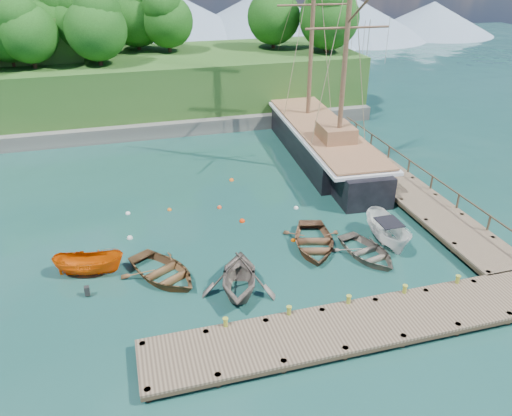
# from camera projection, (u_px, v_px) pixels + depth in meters

# --- Properties ---
(ground) EXTENTS (160.00, 160.00, 0.00)m
(ground) POSITION_uv_depth(u_px,v_px,m) (276.00, 262.00, 27.97)
(ground) COLOR #143C34
(ground) RESTS_ON ground
(dock_near) EXTENTS (20.00, 3.20, 1.10)m
(dock_near) POSITION_uv_depth(u_px,v_px,m) (361.00, 325.00, 22.71)
(dock_near) COLOR #483A2E
(dock_near) RESTS_ON ground
(dock_east) EXTENTS (3.20, 24.00, 1.10)m
(dock_east) POSITION_uv_depth(u_px,v_px,m) (397.00, 182.00, 36.48)
(dock_east) COLOR #483A2E
(dock_east) RESTS_ON ground
(bollard_0) EXTENTS (0.26, 0.26, 0.45)m
(bollard_0) POSITION_uv_depth(u_px,v_px,m) (226.00, 336.00, 22.68)
(bollard_0) COLOR olive
(bollard_0) RESTS_ON ground
(bollard_1) EXTENTS (0.26, 0.26, 0.45)m
(bollard_1) POSITION_uv_depth(u_px,v_px,m) (288.00, 324.00, 23.39)
(bollard_1) COLOR olive
(bollard_1) RESTS_ON ground
(bollard_2) EXTENTS (0.26, 0.26, 0.45)m
(bollard_2) POSITION_uv_depth(u_px,v_px,m) (347.00, 313.00, 24.11)
(bollard_2) COLOR olive
(bollard_2) RESTS_ON ground
(bollard_3) EXTENTS (0.26, 0.26, 0.45)m
(bollard_3) POSITION_uv_depth(u_px,v_px,m) (402.00, 302.00, 24.82)
(bollard_3) COLOR olive
(bollard_3) RESTS_ON ground
(bollard_4) EXTENTS (0.26, 0.26, 0.45)m
(bollard_4) POSITION_uv_depth(u_px,v_px,m) (455.00, 292.00, 25.54)
(bollard_4) COLOR olive
(bollard_4) RESTS_ON ground
(rowboat_0) EXTENTS (5.32, 5.77, 0.98)m
(rowboat_0) POSITION_uv_depth(u_px,v_px,m) (164.00, 278.00, 26.67)
(rowboat_0) COLOR brown
(rowboat_0) RESTS_ON ground
(rowboat_1) EXTENTS (4.88, 5.29, 2.32)m
(rowboat_1) POSITION_uv_depth(u_px,v_px,m) (239.00, 292.00, 25.55)
(rowboat_1) COLOR #6A5F56
(rowboat_1) RESTS_ON ground
(rowboat_2) EXTENTS (4.63, 5.60, 1.01)m
(rowboat_2) POSITION_uv_depth(u_px,v_px,m) (313.00, 247.00, 29.34)
(rowboat_2) COLOR brown
(rowboat_2) RESTS_ON ground
(rowboat_3) EXTENTS (3.84, 4.75, 0.87)m
(rowboat_3) POSITION_uv_depth(u_px,v_px,m) (367.00, 257.00, 28.48)
(rowboat_3) COLOR #635B4F
(rowboat_3) RESTS_ON ground
(motorboat_orange) EXTENTS (4.02, 2.26, 1.46)m
(motorboat_orange) POSITION_uv_depth(u_px,v_px,m) (91.00, 274.00, 26.98)
(motorboat_orange) COLOR #DB5404
(motorboat_orange) RESTS_ON ground
(cabin_boat_white) EXTENTS (1.95, 4.57, 1.73)m
(cabin_boat_white) POSITION_uv_depth(u_px,v_px,m) (386.00, 243.00, 29.80)
(cabin_boat_white) COLOR white
(cabin_boat_white) RESTS_ON ground
(schooner) EXTENTS (6.04, 26.98, 19.66)m
(schooner) POSITION_uv_depth(u_px,v_px,m) (321.00, 143.00, 41.66)
(schooner) COLOR black
(schooner) RESTS_ON ground
(mooring_buoy_0) EXTENTS (0.36, 0.36, 0.36)m
(mooring_buoy_0) POSITION_uv_depth(u_px,v_px,m) (130.00, 238.00, 30.23)
(mooring_buoy_0) COLOR silver
(mooring_buoy_0) RESTS_ON ground
(mooring_buoy_1) EXTENTS (0.32, 0.32, 0.32)m
(mooring_buoy_1) POSITION_uv_depth(u_px,v_px,m) (219.00, 208.00, 33.75)
(mooring_buoy_1) COLOR #E0441D
(mooring_buoy_1) RESTS_ON ground
(mooring_buoy_2) EXTENTS (0.37, 0.37, 0.37)m
(mooring_buoy_2) POSITION_uv_depth(u_px,v_px,m) (242.00, 222.00, 32.08)
(mooring_buoy_2) COLOR red
(mooring_buoy_2) RESTS_ON ground
(mooring_buoy_3) EXTENTS (0.32, 0.32, 0.32)m
(mooring_buoy_3) POSITION_uv_depth(u_px,v_px,m) (296.00, 208.00, 33.69)
(mooring_buoy_3) COLOR white
(mooring_buoy_3) RESTS_ON ground
(mooring_buoy_4) EXTENTS (0.30, 0.30, 0.30)m
(mooring_buoy_4) POSITION_uv_depth(u_px,v_px,m) (170.00, 210.00, 33.46)
(mooring_buoy_4) COLOR orange
(mooring_buoy_4) RESTS_ON ground
(mooring_buoy_5) EXTENTS (0.35, 0.35, 0.35)m
(mooring_buoy_5) POSITION_uv_depth(u_px,v_px,m) (232.00, 181.00, 37.67)
(mooring_buoy_5) COLOR orange
(mooring_buoy_5) RESTS_ON ground
(mooring_buoy_6) EXTENTS (0.32, 0.32, 0.32)m
(mooring_buoy_6) POSITION_uv_depth(u_px,v_px,m) (128.00, 214.00, 33.00)
(mooring_buoy_6) COLOR silver
(mooring_buoy_6) RESTS_ON ground
(mooring_buoy_7) EXTENTS (0.29, 0.29, 0.29)m
(mooring_buoy_7) POSITION_uv_depth(u_px,v_px,m) (293.00, 241.00, 30.00)
(mooring_buoy_7) COLOR #E75800
(mooring_buoy_7) RESTS_ON ground
(headland) EXTENTS (51.00, 19.31, 12.90)m
(headland) POSITION_uv_depth(u_px,v_px,m) (55.00, 63.00, 49.03)
(headland) COLOR #474744
(headland) RESTS_ON ground
(distant_ridge) EXTENTS (117.00, 40.00, 10.00)m
(distant_ridge) POSITION_uv_depth(u_px,v_px,m) (178.00, 19.00, 86.58)
(distant_ridge) COLOR #728CA5
(distant_ridge) RESTS_ON ground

